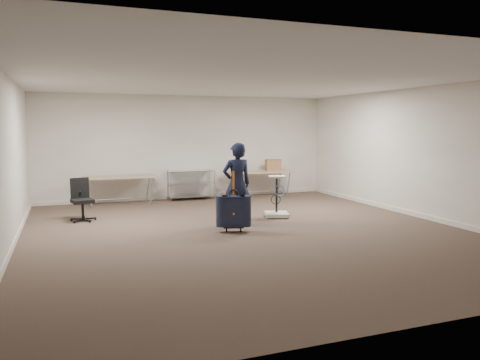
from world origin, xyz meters
name	(u,v)px	position (x,y,z in m)	size (l,w,h in m)	color
ground	(248,232)	(0.00, 0.00, 0.00)	(9.00, 9.00, 0.00)	#403027
room_shell	(224,216)	(0.00, 1.38, 0.05)	(8.00, 9.00, 9.00)	beige
folding_table_left	(120,178)	(-1.90, 3.95, 0.68)	(1.80, 0.75, 0.73)	tan
folding_table_right	(259,173)	(1.90, 3.95, 0.68)	(1.80, 0.75, 0.73)	tan
wire_shelf	(191,183)	(0.00, 4.20, 0.44)	(1.22, 0.47, 0.80)	#BABCC1
person	(237,184)	(0.04, 0.70, 0.82)	(0.60, 0.39, 1.65)	black
suitcase	(234,211)	(-0.25, 0.07, 0.39)	(0.47, 0.36, 1.15)	black
office_chair	(82,208)	(-2.86, 2.17, 0.27)	(0.54, 0.54, 0.89)	black
equipment_cart	(277,206)	(1.12, 1.12, 0.24)	(0.62, 0.62, 0.90)	beige
cardboard_box	(273,165)	(2.35, 4.02, 0.89)	(0.42, 0.31, 0.31)	#916343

